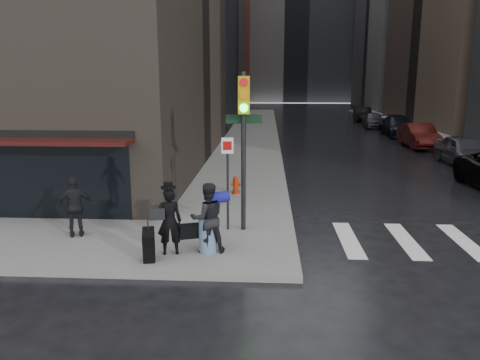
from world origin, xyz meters
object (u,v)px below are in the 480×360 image
(parked_car_3, at_px, (398,126))
(man_jeans, at_px, (207,218))
(parked_car_1, at_px, (463,151))
(parked_car_4, at_px, (373,120))
(fire_hydrant, at_px, (236,186))
(man_overcoat, at_px, (165,225))
(traffic_light, at_px, (242,131))
(man_greycoat, at_px, (75,207))
(parked_car_5, at_px, (363,114))
(parked_car_2, at_px, (419,136))

(parked_car_3, bearing_deg, man_jeans, -113.27)
(parked_car_1, xyz_separation_m, parked_car_4, (-0.67, 18.16, -0.05))
(parked_car_3, bearing_deg, fire_hydrant, -119.00)
(man_overcoat, distance_m, traffic_light, 3.44)
(traffic_light, distance_m, parked_car_3, 26.28)
(man_greycoat, bearing_deg, man_jeans, 144.48)
(man_jeans, distance_m, traffic_light, 2.77)
(man_jeans, bearing_deg, traffic_light, -133.28)
(man_overcoat, height_order, parked_car_1, man_overcoat)
(parked_car_3, relative_size, parked_car_4, 1.26)
(man_greycoat, xyz_separation_m, traffic_light, (4.57, 0.77, 2.04))
(parked_car_1, xyz_separation_m, parked_car_5, (-0.42, 24.21, -0.04))
(parked_car_1, bearing_deg, parked_car_2, 92.54)
(traffic_light, relative_size, parked_car_1, 1.01)
(man_greycoat, xyz_separation_m, fire_hydrant, (4.10, 5.14, -0.56))
(fire_hydrant, xyz_separation_m, parked_car_3, (11.29, 19.47, 0.31))
(man_overcoat, height_order, man_greycoat, man_overcoat)
(man_jeans, xyz_separation_m, parked_car_5, (11.25, 37.70, -0.34))
(man_overcoat, xyz_separation_m, traffic_light, (1.79, 2.03, 2.11))
(parked_car_1, bearing_deg, parked_car_5, 89.82)
(man_greycoat, xyz_separation_m, parked_car_2, (15.07, 18.56, -0.23))
(man_jeans, height_order, parked_car_4, man_jeans)
(fire_hydrant, height_order, parked_car_1, parked_car_1)
(traffic_light, xyz_separation_m, parked_car_4, (10.22, 29.89, -2.34))
(man_jeans, xyz_separation_m, parked_car_3, (11.60, 25.59, -0.30))
(man_jeans, bearing_deg, man_greycoat, -33.72)
(parked_car_3, bearing_deg, parked_car_5, 92.73)
(parked_car_1, bearing_deg, man_greycoat, -142.19)
(parked_car_5, bearing_deg, traffic_light, -102.99)
(man_overcoat, distance_m, fire_hydrant, 6.56)
(parked_car_5, bearing_deg, man_jeans, -103.37)
(man_overcoat, bearing_deg, man_jeans, -176.93)
(fire_hydrant, distance_m, parked_car_3, 22.50)
(traffic_light, bearing_deg, man_jeans, -118.08)
(man_greycoat, relative_size, parked_car_4, 0.41)
(man_overcoat, xyz_separation_m, man_jeans, (1.01, 0.28, 0.12))
(parked_car_5, bearing_deg, parked_car_2, -86.67)
(traffic_light, relative_size, parked_car_5, 1.03)
(parked_car_2, bearing_deg, man_jeans, -119.25)
(fire_hydrant, relative_size, parked_car_5, 0.15)
(fire_hydrant, xyz_separation_m, parked_car_4, (10.69, 25.52, 0.26))
(man_overcoat, bearing_deg, parked_car_4, -123.23)
(man_jeans, height_order, parked_car_1, man_jeans)
(man_jeans, height_order, parked_car_3, man_jeans)
(man_jeans, distance_m, parked_car_1, 17.84)
(fire_hydrant, relative_size, parked_car_4, 0.16)
(parked_car_2, bearing_deg, fire_hydrant, -128.53)
(man_jeans, height_order, parked_car_5, man_jeans)
(man_greycoat, height_order, parked_car_2, man_greycoat)
(man_jeans, xyz_separation_m, parked_car_2, (11.28, 19.54, -0.28))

